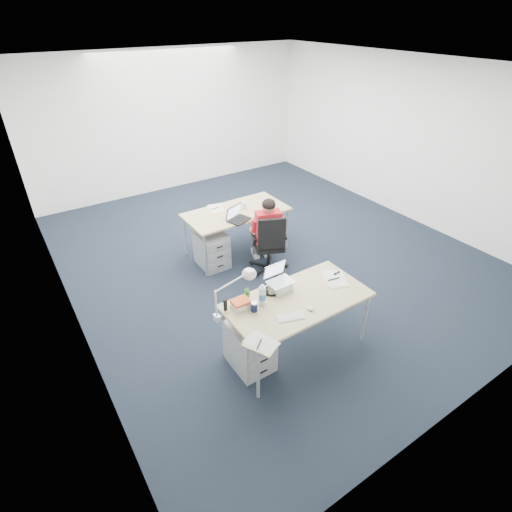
# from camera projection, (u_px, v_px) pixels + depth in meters

# --- Properties ---
(floor) EXTENTS (7.00, 7.00, 0.00)m
(floor) POSITION_uv_depth(u_px,v_px,m) (268.00, 253.00, 6.56)
(floor) COLOR black
(floor) RESTS_ON ground
(room) EXTENTS (6.02, 7.02, 2.80)m
(room) POSITION_uv_depth(u_px,v_px,m) (270.00, 150.00, 5.65)
(room) COLOR white
(room) RESTS_ON ground
(desk_near) EXTENTS (1.60, 0.80, 0.73)m
(desk_near) POSITION_uv_depth(u_px,v_px,m) (298.00, 302.00, 4.38)
(desk_near) COLOR tan
(desk_near) RESTS_ON ground
(desk_far) EXTENTS (1.60, 0.80, 0.73)m
(desk_far) POSITION_uv_depth(u_px,v_px,m) (236.00, 214.00, 6.24)
(desk_far) COLOR tan
(desk_far) RESTS_ON ground
(office_chair) EXTENTS (0.80, 0.80, 0.96)m
(office_chair) POSITION_uv_depth(u_px,v_px,m) (269.00, 255.00, 5.98)
(office_chair) COLOR black
(office_chair) RESTS_ON ground
(seated_person) EXTENTS (0.50, 0.70, 1.16)m
(seated_person) POSITION_uv_depth(u_px,v_px,m) (266.00, 232.00, 5.95)
(seated_person) COLOR red
(seated_person) RESTS_ON ground
(drawer_pedestal_near) EXTENTS (0.40, 0.50, 0.55)m
(drawer_pedestal_near) POSITION_uv_depth(u_px,v_px,m) (250.00, 346.00, 4.38)
(drawer_pedestal_near) COLOR #A5A9AB
(drawer_pedestal_near) RESTS_ON ground
(drawer_pedestal_far) EXTENTS (0.40, 0.50, 0.55)m
(drawer_pedestal_far) POSITION_uv_depth(u_px,v_px,m) (212.00, 250.00, 6.12)
(drawer_pedestal_far) COLOR #A5A9AB
(drawer_pedestal_far) RESTS_ON ground
(silver_laptop) EXTENTS (0.29, 0.23, 0.30)m
(silver_laptop) POSITION_uv_depth(u_px,v_px,m) (280.00, 279.00, 4.41)
(silver_laptop) COLOR silver
(silver_laptop) RESTS_ON desk_near
(wireless_keyboard) EXTENTS (0.31, 0.21, 0.01)m
(wireless_keyboard) POSITION_uv_depth(u_px,v_px,m) (291.00, 317.00, 4.09)
(wireless_keyboard) COLOR white
(wireless_keyboard) RESTS_ON desk_near
(computer_mouse) EXTENTS (0.08, 0.10, 0.03)m
(computer_mouse) POSITION_uv_depth(u_px,v_px,m) (310.00, 309.00, 4.19)
(computer_mouse) COLOR white
(computer_mouse) RESTS_ON desk_near
(headphones) EXTENTS (0.26, 0.20, 0.04)m
(headphones) POSITION_uv_depth(u_px,v_px,m) (271.00, 290.00, 4.45)
(headphones) COLOR black
(headphones) RESTS_ON desk_near
(can_koozie) EXTENTS (0.07, 0.07, 0.11)m
(can_koozie) POSITION_uv_depth(u_px,v_px,m) (254.00, 307.00, 4.15)
(can_koozie) COLOR #131C3D
(can_koozie) RESTS_ON desk_near
(water_bottle) EXTENTS (0.10, 0.10, 0.25)m
(water_bottle) POSITION_uv_depth(u_px,v_px,m) (262.00, 295.00, 4.22)
(water_bottle) COLOR silver
(water_bottle) RESTS_ON desk_near
(bear_figurine) EXTENTS (0.09, 0.08, 0.14)m
(bear_figurine) POSITION_uv_depth(u_px,v_px,m) (247.00, 294.00, 4.32)
(bear_figurine) COLOR #217920
(bear_figurine) RESTS_ON desk_near
(book_stack) EXTENTS (0.23, 0.19, 0.09)m
(book_stack) POSITION_uv_depth(u_px,v_px,m) (241.00, 304.00, 4.21)
(book_stack) COLOR silver
(book_stack) RESTS_ON desk_near
(cordless_phone) EXTENTS (0.04, 0.04, 0.14)m
(cordless_phone) POSITION_uv_depth(u_px,v_px,m) (225.00, 305.00, 4.16)
(cordless_phone) COLOR black
(cordless_phone) RESTS_ON desk_near
(papers_left) EXTENTS (0.31, 0.36, 0.01)m
(papers_left) POSITION_uv_depth(u_px,v_px,m) (261.00, 344.00, 3.77)
(papers_left) COLOR #F5FB91
(papers_left) RESTS_ON desk_near
(papers_right) EXTENTS (0.37, 0.41, 0.01)m
(papers_right) POSITION_uv_depth(u_px,v_px,m) (335.00, 279.00, 4.66)
(papers_right) COLOR #F5FB91
(papers_right) RESTS_ON desk_near
(sunglasses) EXTENTS (0.11, 0.06, 0.02)m
(sunglasses) POSITION_uv_depth(u_px,v_px,m) (337.00, 274.00, 4.75)
(sunglasses) COLOR black
(sunglasses) RESTS_ON desk_near
(desk_lamp) EXTENTS (0.47, 0.28, 0.50)m
(desk_lamp) POSITION_uv_depth(u_px,v_px,m) (229.00, 295.00, 4.00)
(desk_lamp) COLOR silver
(desk_lamp) RESTS_ON desk_near
(dark_laptop) EXTENTS (0.41, 0.40, 0.23)m
(dark_laptop) POSITION_uv_depth(u_px,v_px,m) (239.00, 213.00, 5.89)
(dark_laptop) COLOR black
(dark_laptop) RESTS_ON desk_far
(far_cup) EXTENTS (0.09, 0.09, 0.10)m
(far_cup) POSITION_uv_depth(u_px,v_px,m) (244.00, 206.00, 6.27)
(far_cup) COLOR white
(far_cup) RESTS_ON desk_far
(far_papers) EXTENTS (0.27, 0.34, 0.01)m
(far_papers) POSITION_uv_depth(u_px,v_px,m) (216.00, 209.00, 6.29)
(far_papers) COLOR white
(far_papers) RESTS_ON desk_far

